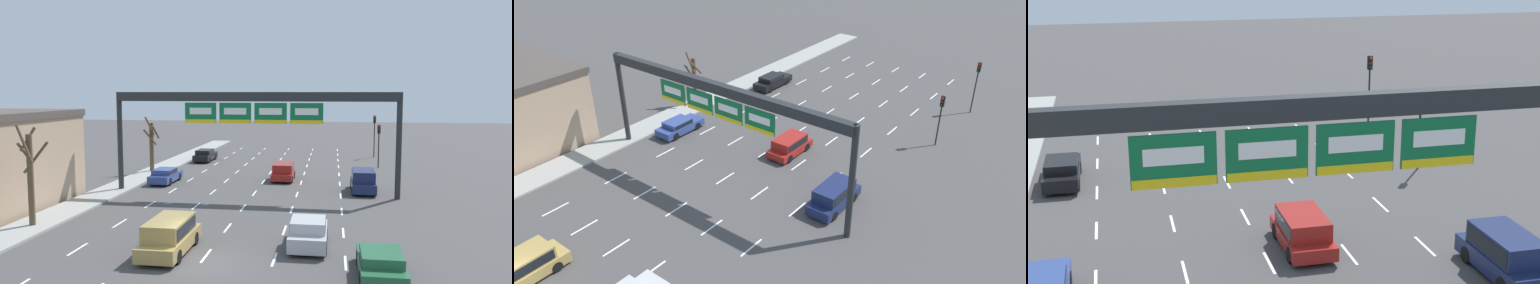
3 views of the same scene
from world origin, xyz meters
The scene contains 6 objects.
sign_gantry centered at (0.00, 15.51, 6.61)m, with size 21.81×0.70×7.82m.
car_black centered at (-8.32, 32.97, 0.72)m, with size 1.80×4.77×1.33m.
suv_navy centered at (8.35, 17.82, 0.97)m, with size 1.86×4.46×1.75m.
suv_red centered at (1.65, 22.08, 0.85)m, with size 1.87×4.11×1.51m.
traffic_light_near_gantry centered at (10.88, 39.19, 3.56)m, with size 0.30×0.35×5.01m.
traffic_light_mid_block centered at (10.65, 30.73, 3.19)m, with size 0.30×0.35×4.46m.
Camera 3 is at (-5.60, -3.94, 12.14)m, focal length 50.00 mm.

